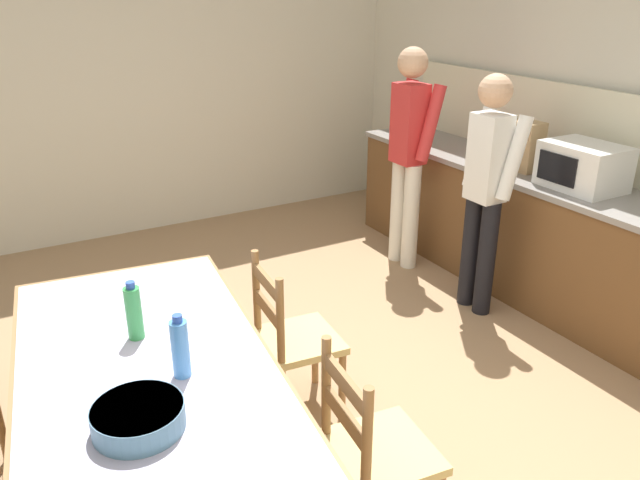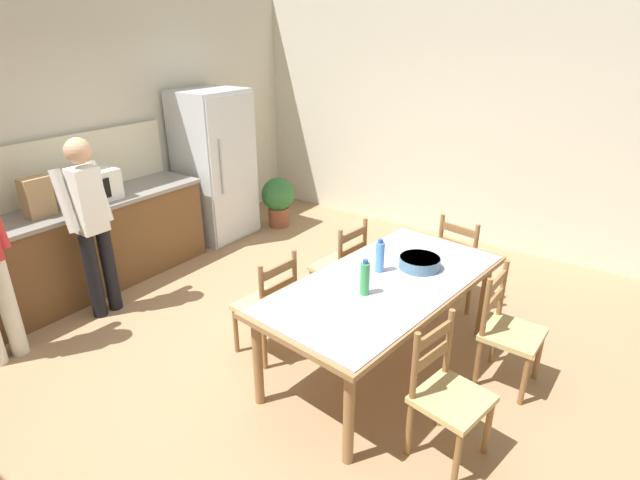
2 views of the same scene
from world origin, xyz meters
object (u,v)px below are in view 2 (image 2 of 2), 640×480
at_px(paper_bag, 37,197).
at_px(chair_side_near_right, 508,331).
at_px(person_at_counter, 91,220).
at_px(serving_bowl, 420,262).
at_px(dining_table, 384,289).
at_px(potted_plant, 278,199).
at_px(chair_side_far_left, 268,306).
at_px(chair_side_far_right, 341,267).
at_px(bottle_near_centre, 365,278).
at_px(chair_side_near_left, 447,395).
at_px(chair_head_end, 462,262).
at_px(refrigerator, 215,166).
at_px(microwave, 89,186).
at_px(bottle_off_centre, 380,257).

height_order(paper_bag, chair_side_near_right, paper_bag).
bearing_deg(person_at_counter, serving_bowl, -157.06).
distance_m(dining_table, serving_bowl, 0.39).
bearing_deg(potted_plant, chair_side_far_left, -142.17).
height_order(chair_side_far_right, person_at_counter, person_at_counter).
relative_size(paper_bag, chair_side_far_right, 0.40).
xyz_separation_m(paper_bag, chair_side_far_right, (1.50, -2.30, -0.66)).
bearing_deg(bottle_near_centre, serving_bowl, -13.47).
bearing_deg(paper_bag, person_at_counter, -71.34).
relative_size(chair_side_far_left, chair_side_near_left, 1.00).
xyz_separation_m(paper_bag, chair_side_near_left, (0.40, -3.79, -0.66)).
bearing_deg(chair_side_near_right, chair_head_end, 38.29).
bearing_deg(refrigerator, potted_plant, -32.21).
height_order(chair_side_near_left, chair_head_end, same).
bearing_deg(dining_table, chair_side_near_left, -126.48).
xyz_separation_m(microwave, paper_bag, (-0.51, -0.01, 0.03)).
distance_m(bottle_off_centre, chair_head_end, 1.31).
distance_m(paper_bag, person_at_counter, 0.56).
distance_m(paper_bag, chair_side_far_right, 2.82).
xyz_separation_m(microwave, bottle_near_centre, (0.18, -3.02, -0.18)).
distance_m(chair_side_far_right, chair_head_end, 1.17).
distance_m(chair_side_far_left, potted_plant, 2.87).
height_order(bottle_off_centre, chair_side_near_left, bottle_off_centre).
bearing_deg(bottle_off_centre, potted_plant, 54.48).
bearing_deg(bottle_off_centre, chair_side_far_left, 123.66).
height_order(paper_bag, potted_plant, paper_bag).
distance_m(chair_side_far_left, person_at_counter, 1.80).
relative_size(chair_side_far_left, chair_side_far_right, 1.00).
relative_size(person_at_counter, potted_plant, 2.50).
height_order(chair_side_far_left, person_at_counter, person_at_counter).
bearing_deg(chair_side_near_right, bottle_off_centre, 106.54).
bearing_deg(chair_side_near_right, person_at_counter, 110.49).
distance_m(bottle_near_centre, potted_plant, 3.39).
bearing_deg(chair_side_far_left, potted_plant, -136.83).
distance_m(person_at_counter, potted_plant, 2.72).
bearing_deg(person_at_counter, bottle_off_centre, -159.84).
xyz_separation_m(paper_bag, serving_bowl, (1.29, -3.16, -0.29)).
relative_size(bottle_off_centre, chair_side_far_right, 0.30).
relative_size(chair_side_far_right, person_at_counter, 0.55).
distance_m(refrigerator, chair_side_near_left, 4.19).
xyz_separation_m(paper_bag, chair_side_far_left, (0.57, -2.20, -0.66)).
xyz_separation_m(dining_table, chair_side_near_right, (0.37, -0.85, -0.25)).
bearing_deg(dining_table, potted_plant, 53.97).
bearing_deg(chair_side_near_left, dining_table, 64.25).
height_order(refrigerator, chair_side_far_left, refrigerator).
height_order(chair_side_near_left, person_at_counter, person_at_counter).
bearing_deg(refrigerator, dining_table, -111.81).
relative_size(bottle_near_centre, chair_side_far_right, 0.30).
bearing_deg(chair_side_near_right, serving_bowl, 93.27).
height_order(microwave, dining_table, microwave).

